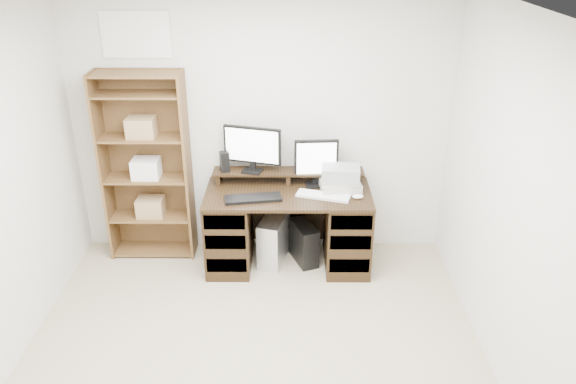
{
  "coord_description": "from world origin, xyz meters",
  "views": [
    {
      "loc": [
        0.28,
        -2.94,
        2.94
      ],
      "look_at": [
        0.26,
        1.43,
        0.85
      ],
      "focal_mm": 35.0,
      "sensor_mm": 36.0,
      "label": 1
    }
  ],
  "objects_px": {
    "desk": "(288,227)",
    "tower_black": "(304,243)",
    "printer": "(340,186)",
    "bookshelf": "(147,165)",
    "monitor_small": "(316,161)",
    "monitor_wide": "(252,147)",
    "tower_silver": "(274,239)"
  },
  "relations": [
    {
      "from": "tower_black",
      "to": "tower_silver",
      "type": "bearing_deg",
      "value": 157.58
    },
    {
      "from": "monitor_small",
      "to": "printer",
      "type": "relative_size",
      "value": 1.24
    },
    {
      "from": "monitor_wide",
      "to": "bookshelf",
      "type": "bearing_deg",
      "value": -165.29
    },
    {
      "from": "desk",
      "to": "bookshelf",
      "type": "xyz_separation_m",
      "value": [
        -1.32,
        0.21,
        0.53
      ]
    },
    {
      "from": "desk",
      "to": "tower_black",
      "type": "xyz_separation_m",
      "value": [
        0.15,
        0.04,
        -0.2
      ]
    },
    {
      "from": "tower_silver",
      "to": "monitor_small",
      "type": "bearing_deg",
      "value": 29.74
    },
    {
      "from": "tower_silver",
      "to": "tower_black",
      "type": "bearing_deg",
      "value": 12.91
    },
    {
      "from": "tower_silver",
      "to": "tower_black",
      "type": "xyz_separation_m",
      "value": [
        0.29,
        -0.01,
        -0.03
      ]
    },
    {
      "from": "tower_black",
      "to": "bookshelf",
      "type": "xyz_separation_m",
      "value": [
        -1.47,
        0.17,
        0.72
      ]
    },
    {
      "from": "desk",
      "to": "monitor_small",
      "type": "height_order",
      "value": "monitor_small"
    },
    {
      "from": "bookshelf",
      "to": "monitor_small",
      "type": "bearing_deg",
      "value": -2.1
    },
    {
      "from": "monitor_small",
      "to": "bookshelf",
      "type": "xyz_separation_m",
      "value": [
        -1.57,
        0.06,
        -0.07
      ]
    },
    {
      "from": "desk",
      "to": "tower_black",
      "type": "height_order",
      "value": "desk"
    },
    {
      "from": "monitor_wide",
      "to": "bookshelf",
      "type": "distance_m",
      "value": 1.01
    },
    {
      "from": "printer",
      "to": "tower_black",
      "type": "bearing_deg",
      "value": 172.67
    },
    {
      "from": "desk",
      "to": "monitor_wide",
      "type": "relative_size",
      "value": 2.83
    },
    {
      "from": "monitor_wide",
      "to": "monitor_small",
      "type": "distance_m",
      "value": 0.6
    },
    {
      "from": "tower_silver",
      "to": "bookshelf",
      "type": "bearing_deg",
      "value": -173.71
    },
    {
      "from": "tower_silver",
      "to": "desk",
      "type": "bearing_deg",
      "value": -4.29
    },
    {
      "from": "tower_black",
      "to": "desk",
      "type": "bearing_deg",
      "value": 173.76
    },
    {
      "from": "monitor_wide",
      "to": "desk",
      "type": "bearing_deg",
      "value": -15.15
    },
    {
      "from": "desk",
      "to": "bookshelf",
      "type": "distance_m",
      "value": 1.43
    },
    {
      "from": "printer",
      "to": "bookshelf",
      "type": "xyz_separation_m",
      "value": [
        -1.79,
        0.18,
        0.12
      ]
    },
    {
      "from": "desk",
      "to": "printer",
      "type": "height_order",
      "value": "printer"
    },
    {
      "from": "monitor_wide",
      "to": "monitor_small",
      "type": "xyz_separation_m",
      "value": [
        0.58,
        -0.04,
        -0.12
      ]
    },
    {
      "from": "printer",
      "to": "bookshelf",
      "type": "height_order",
      "value": "bookshelf"
    },
    {
      "from": "monitor_wide",
      "to": "bookshelf",
      "type": "xyz_separation_m",
      "value": [
        -0.99,
        0.02,
        -0.19
      ]
    },
    {
      "from": "monitor_wide",
      "to": "printer",
      "type": "distance_m",
      "value": 0.88
    },
    {
      "from": "tower_black",
      "to": "bookshelf",
      "type": "relative_size",
      "value": 0.23
    },
    {
      "from": "monitor_wide",
      "to": "tower_black",
      "type": "relative_size",
      "value": 1.26
    },
    {
      "from": "monitor_small",
      "to": "tower_black",
      "type": "distance_m",
      "value": 0.81
    },
    {
      "from": "desk",
      "to": "tower_silver",
      "type": "xyz_separation_m",
      "value": [
        -0.14,
        0.05,
        -0.16
      ]
    }
  ]
}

